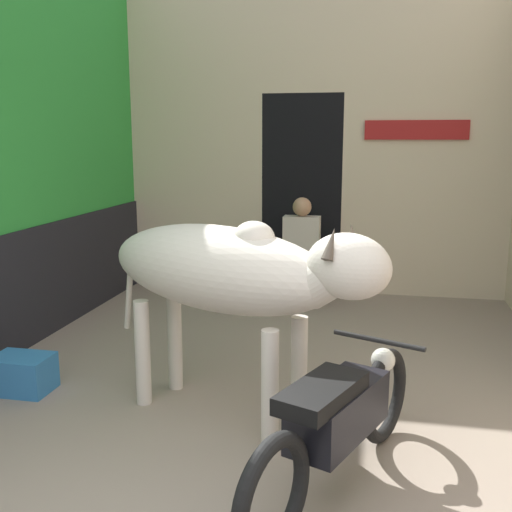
% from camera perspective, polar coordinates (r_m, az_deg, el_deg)
% --- Properties ---
extents(wall_back_with_doorway, '(4.65, 0.93, 3.90)m').
position_cam_1_polar(wall_back_with_doorway, '(7.64, 5.28, 9.59)').
color(wall_back_with_doorway, beige).
rests_on(wall_back_with_doorway, ground_plane).
extents(cow, '(2.14, 1.31, 1.43)m').
position_cam_1_polar(cow, '(3.93, -2.58, -1.58)').
color(cow, beige).
rests_on(cow, ground_plane).
extents(motorcycle_near, '(0.88, 1.80, 0.73)m').
position_cam_1_polar(motorcycle_near, '(3.38, 7.84, -15.16)').
color(motorcycle_near, black).
rests_on(motorcycle_near, ground_plane).
extents(shopkeeper_seated, '(0.42, 0.34, 1.24)m').
position_cam_1_polar(shopkeeper_seated, '(6.90, 4.31, 0.63)').
color(shopkeeper_seated, '#282833').
rests_on(shopkeeper_seated, ground_plane).
extents(plastic_stool, '(0.36, 0.36, 0.39)m').
position_cam_1_polar(plastic_stool, '(7.21, 2.38, -2.40)').
color(plastic_stool, '#DB6093').
rests_on(plastic_stool, ground_plane).
extents(crate, '(0.44, 0.32, 0.28)m').
position_cam_1_polar(crate, '(4.98, -21.38, -10.39)').
color(crate, teal).
rests_on(crate, ground_plane).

